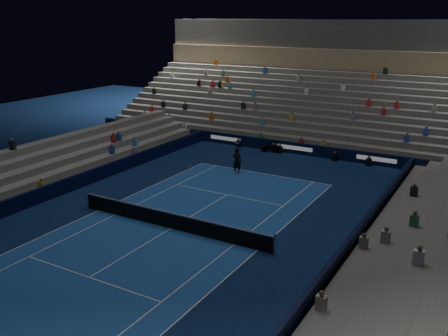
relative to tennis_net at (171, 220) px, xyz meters
name	(u,v)px	position (x,y,z in m)	size (l,w,h in m)	color
ground	(171,228)	(0.00, 0.00, -0.50)	(90.00, 90.00, 0.00)	#0B1D45
court_surface	(171,228)	(0.00, 0.00, -0.50)	(10.97, 23.77, 0.01)	#1C4C9B
sponsor_barrier_far	(296,148)	(0.00, 18.50, 0.00)	(44.00, 0.25, 1.00)	black
sponsor_barrier_east	(338,261)	(9.70, 0.00, 0.00)	(0.25, 37.00, 1.00)	black
sponsor_barrier_west	(51,191)	(-9.70, 0.00, 0.00)	(0.25, 37.00, 1.00)	black
grandstand_main	(332,100)	(0.00, 27.90, 2.87)	(44.00, 15.20, 11.20)	#60615C
grandstand_east	(417,271)	(13.17, 0.00, 0.41)	(5.00, 37.00, 2.50)	#5F5F5B
grandstand_west	(15,177)	(-13.17, 0.00, 0.41)	(5.00, 37.00, 2.50)	slate
tennis_net	(171,220)	(0.00, 0.00, 0.00)	(12.90, 0.10, 1.10)	#B2B2B7
tennis_player	(237,161)	(-1.74, 10.99, 0.50)	(0.74, 0.48, 2.02)	black
broadcast_camera	(265,148)	(-2.64, 17.83, -0.18)	(0.49, 0.93, 0.62)	black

